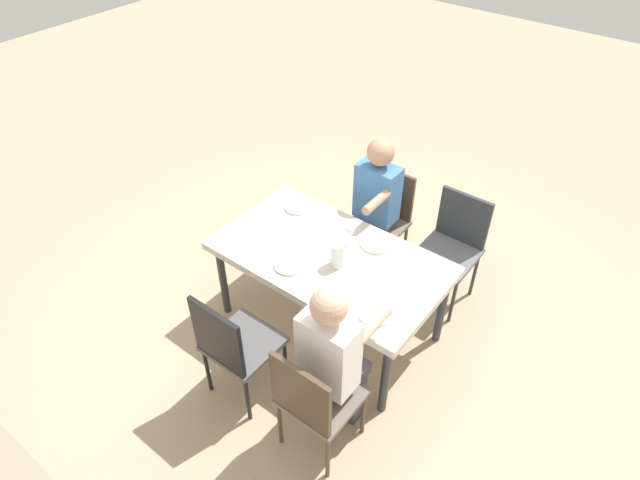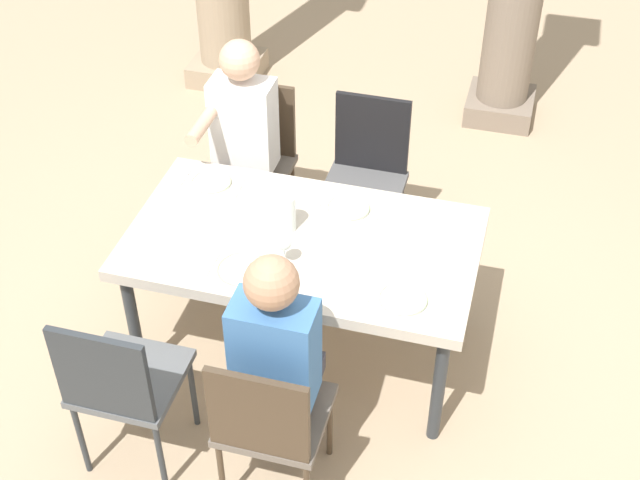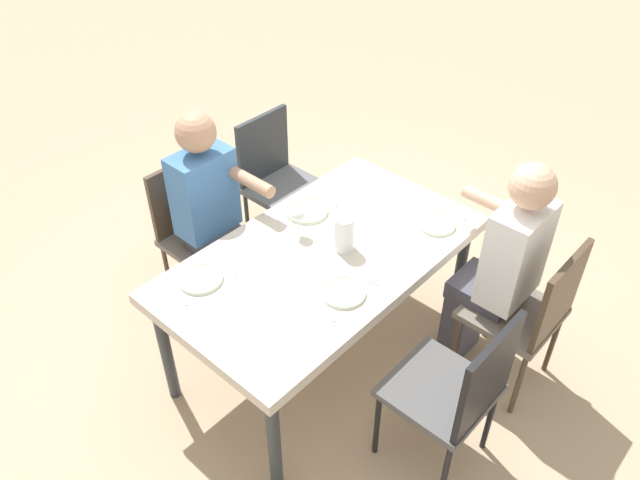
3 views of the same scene
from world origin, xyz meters
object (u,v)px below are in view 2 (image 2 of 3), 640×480
Objects in this scene: plate_0 at (211,182)px; plate_3 at (403,299)px; chair_mid_south at (269,419)px; plate_1 at (243,270)px; water_pitcher at (285,214)px; plate_2 at (348,208)px; chair_west_south at (121,381)px; dining_table at (303,249)px; wine_glass_1 at (284,243)px; chair_west_north at (255,154)px; diner_woman_green at (280,358)px; chair_mid_north at (367,170)px; diner_man_white at (241,147)px.

plate_0 and plate_3 have the same top height.
chair_mid_south reaches higher than plate_1.
plate_3 is (1.11, -0.59, -0.00)m from plate_0.
plate_2 is at bearing 40.50° from water_pitcher.
chair_west_south is at bearing 180.00° from chair_mid_south.
dining_table is at bearing -27.22° from water_pitcher.
chair_mid_south reaches higher than plate_3.
wine_glass_1 is at bearing -111.83° from plate_2.
dining_table is at bearing -58.36° from chair_west_north.
plate_0 is (-0.68, 1.01, 0.06)m from diner_woman_green.
plate_0 is 0.73m from plate_2.
chair_west_north is 0.96m from plate_2.
plate_0 is 0.53m from water_pitcher.
chair_west_south is 1.20m from plate_0.
chair_west_south is at bearing -165.02° from diner_woman_green.
dining_table is 0.91m from chair_mid_north.
diner_woman_green reaches higher than plate_1.
plate_2 is (0.71, -0.42, 0.04)m from diner_man_white.
diner_man_white is at bearing 87.46° from plate_0.
wine_glass_1 is (0.52, 0.70, 0.32)m from chair_west_south.
diner_woman_green is at bearing -56.10° from plate_0.
diner_man_white reaches higher than chair_west_north.
dining_table is 0.32m from plate_2.
dining_table is 8.74× the size of water_pitcher.
diner_man_white reaches higher than water_pitcher.
chair_mid_south is 0.77m from plate_3.
chair_mid_north is at bearing 0.13° from chair_west_north.
chair_west_north reaches higher than wine_glass_1.
chair_west_south is 4.58× the size of plate_0.
chair_mid_north is 1.78m from chair_mid_south.
dining_table is 1.78× the size of chair_west_north.
dining_table is at bearing 151.57° from plate_3.
diner_man_white reaches higher than plate_2.
diner_man_white is (-0.66, 1.58, 0.20)m from chair_mid_south.
plate_2 is at bearing 59.96° from dining_table.
chair_west_south is 1.90m from chair_mid_north.
chair_mid_north is 1.61m from diner_woman_green.
plate_2 is at bearing -85.78° from chair_mid_north.
chair_west_south is 0.71× the size of diner_man_white.
wine_glass_1 is at bearing -59.34° from diner_man_white.
plate_0 is (-0.02, -0.39, 0.04)m from diner_man_white.
chair_west_south is 4.94× the size of water_pitcher.
chair_west_north is 5.69× the size of wine_glass_1.
chair_mid_south is at bearing -125.72° from plate_3.
plate_2 is (0.05, 1.16, 0.24)m from chair_mid_south.
plate_0 is 0.97× the size of plate_2.
chair_west_south is 1.05× the size of chair_mid_south.
diner_man_white reaches higher than diner_woman_green.
chair_west_south is at bearing -89.01° from plate_0.
diner_woman_green is 6.00× the size of plate_3.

